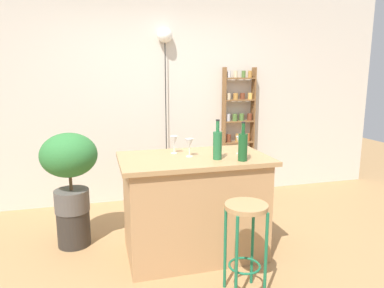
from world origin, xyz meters
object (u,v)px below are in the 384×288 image
object	(u,v)px
bottle_sauce_amber	(217,144)
spice_shelf	(238,130)
bottle_vinegar	(243,146)
wine_glass_right	(240,141)
potted_plant	(69,163)
plant_stool	(74,228)
wine_glass_left	(174,141)
bar_stool	(246,229)
wine_glass_center	(189,144)
pendant_globe_light	(165,39)

from	to	relation	value
bottle_sauce_amber	spice_shelf	bearing A→B (deg)	61.98
bottle_vinegar	wine_glass_right	world-z (taller)	bottle_vinegar
spice_shelf	potted_plant	size ratio (longest dim) A/B	2.27
spice_shelf	potted_plant	xyz separation A→B (m)	(-2.16, -1.06, -0.08)
plant_stool	wine_glass_right	size ratio (longest dim) A/B	2.15
wine_glass_left	potted_plant	bearing A→B (deg)	163.45
bar_stool	plant_stool	distance (m)	1.79
wine_glass_center	pendant_globe_light	xyz separation A→B (m)	(0.09, 1.53, 1.04)
bottle_vinegar	pendant_globe_light	bearing A→B (deg)	99.77
potted_plant	bottle_vinegar	size ratio (longest dim) A/B	2.29
bar_stool	spice_shelf	distance (m)	2.43
bar_stool	pendant_globe_light	world-z (taller)	pendant_globe_light
plant_stool	bottle_sauce_amber	world-z (taller)	bottle_sauce_amber
spice_shelf	pendant_globe_light	distance (m)	1.56
plant_stool	wine_glass_center	distance (m)	1.45
spice_shelf	potted_plant	world-z (taller)	spice_shelf
plant_stool	bottle_sauce_amber	distance (m)	1.67
wine_glass_right	potted_plant	bearing A→B (deg)	163.35
wine_glass_center	wine_glass_right	xyz separation A→B (m)	(0.48, -0.01, 0.00)
spice_shelf	bar_stool	bearing A→B (deg)	-110.96
bar_stool	wine_glass_left	xyz separation A→B (m)	(-0.34, 0.90, 0.52)
potted_plant	bottle_sauce_amber	size ratio (longest dim) A/B	2.21
bottle_sauce_amber	bottle_vinegar	bearing A→B (deg)	-29.53
bar_stool	spice_shelf	xyz separation A→B (m)	(0.86, 2.24, 0.38)
wine_glass_left	pendant_globe_light	world-z (taller)	pendant_globe_light
wine_glass_center	pendant_globe_light	distance (m)	1.85
potted_plant	bottle_vinegar	xyz separation A→B (m)	(1.46, -0.72, 0.23)
bottle_vinegar	wine_glass_right	bearing A→B (deg)	72.73
bar_stool	potted_plant	xyz separation A→B (m)	(-1.30, 1.18, 0.30)
bar_stool	potted_plant	bearing A→B (deg)	137.67
plant_stool	wine_glass_right	xyz separation A→B (m)	(1.54, -0.46, 0.87)
bottle_sauce_amber	wine_glass_left	size ratio (longest dim) A/B	2.13
spice_shelf	wine_glass_center	xyz separation A→B (m)	(-1.10, -1.51, 0.14)
wine_glass_left	pendant_globe_light	distance (m)	1.73
plant_stool	spice_shelf	bearing A→B (deg)	26.11
bottle_vinegar	wine_glass_right	xyz separation A→B (m)	(0.08, 0.26, -0.01)
wine_glass_right	bar_stool	bearing A→B (deg)	-108.45
bottle_vinegar	pendant_globe_light	xyz separation A→B (m)	(-0.31, 1.80, 1.03)
wine_glass_right	pendant_globe_light	bearing A→B (deg)	104.25
potted_plant	bottle_sauce_amber	distance (m)	1.43
wine_glass_center	wine_glass_right	world-z (taller)	same
plant_stool	potted_plant	distance (m)	0.65
bottle_vinegar	pendant_globe_light	distance (m)	2.10
wine_glass_right	bottle_sauce_amber	bearing A→B (deg)	-150.62
wine_glass_right	pendant_globe_light	size ratio (longest dim) A/B	0.07
bottle_vinegar	wine_glass_left	world-z (taller)	bottle_vinegar
plant_stool	bar_stool	bearing A→B (deg)	-42.33
wine_glass_right	bottle_vinegar	bearing A→B (deg)	-107.27
bar_stool	bottle_sauce_amber	world-z (taller)	bottle_sauce_amber
potted_plant	wine_glass_left	distance (m)	1.02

